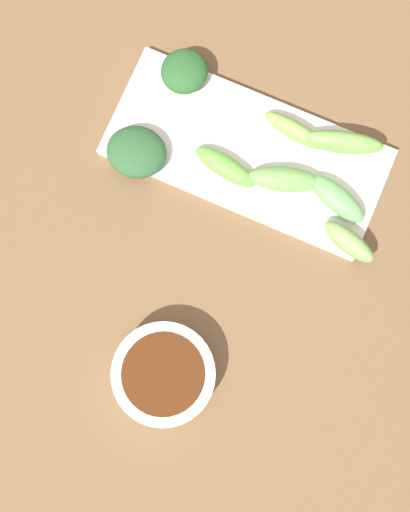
{
  "coord_description": "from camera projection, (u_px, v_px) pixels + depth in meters",
  "views": [
    {
      "loc": [
        -0.09,
        -0.03,
        0.7
      ],
      "look_at": [
        -0.01,
        0.01,
        0.05
      ],
      "focal_mm": 42.7,
      "sensor_mm": 36.0,
      "label": 1
    }
  ],
  "objects": [
    {
      "name": "broccoli_stalk_7",
      "position": [
        349.0,
        242.0,
        0.66
      ],
      "size": [
        0.04,
        0.07,
        0.03
      ],
      "primitive_type": "ellipsoid",
      "rotation": [
        0.0,
        0.0,
        -0.28
      ],
      "color": "#79A255",
      "rests_on": "serving_plate"
    },
    {
      "name": "sauce_bowl",
      "position": [
        160.0,
        372.0,
        0.65
      ],
      "size": [
        0.11,
        0.11,
        0.03
      ],
      "color": "white",
      "rests_on": "tabletop"
    },
    {
      "name": "broccoli_stalk_2",
      "position": [
        284.0,
        179.0,
        0.67
      ],
      "size": [
        0.05,
        0.08,
        0.03
      ],
      "primitive_type": "ellipsoid",
      "rotation": [
        0.0,
        0.0,
        0.31
      ],
      "color": "#68A04E",
      "rests_on": "serving_plate"
    },
    {
      "name": "broccoli_leafy_5",
      "position": [
        184.0,
        71.0,
        0.69
      ],
      "size": [
        0.06,
        0.06,
        0.03
      ],
      "primitive_type": "ellipsoid",
      "rotation": [
        0.0,
        0.0,
        -0.04
      ],
      "color": "#265526",
      "rests_on": "serving_plate"
    },
    {
      "name": "broccoli_stalk_3",
      "position": [
        295.0,
        131.0,
        0.68
      ],
      "size": [
        0.03,
        0.08,
        0.02
      ],
      "primitive_type": "ellipsoid",
      "rotation": [
        0.0,
        0.0,
        -0.14
      ],
      "color": "#79A747",
      "rests_on": "serving_plate"
    },
    {
      "name": "serving_plate",
      "position": [
        247.0,
        152.0,
        0.7
      ],
      "size": [
        0.14,
        0.32,
        0.01
      ],
      "primitive_type": "cube",
      "color": "silver",
      "rests_on": "tabletop"
    },
    {
      "name": "broccoli_leafy_6",
      "position": [
        136.0,
        152.0,
        0.68
      ],
      "size": [
        0.07,
        0.07,
        0.03
      ],
      "primitive_type": "ellipsoid",
      "rotation": [
        0.0,
        0.0,
        0.11
      ],
      "color": "#2A542E",
      "rests_on": "serving_plate"
    },
    {
      "name": "tabletop",
      "position": [
        215.0,
        259.0,
        0.7
      ],
      "size": [
        2.1,
        2.1,
        0.02
      ],
      "primitive_type": "cube",
      "color": "brown",
      "rests_on": "ground"
    },
    {
      "name": "broccoli_stalk_4",
      "position": [
        343.0,
        142.0,
        0.68
      ],
      "size": [
        0.05,
        0.09,
        0.03
      ],
      "primitive_type": "ellipsoid",
      "rotation": [
        0.0,
        0.0,
        0.27
      ],
      "color": "#6FAE4B",
      "rests_on": "serving_plate"
    },
    {
      "name": "broccoli_stalk_0",
      "position": [
        337.0,
        199.0,
        0.67
      ],
      "size": [
        0.05,
        0.08,
        0.02
      ],
      "primitive_type": "ellipsoid",
      "rotation": [
        0.0,
        0.0,
        -0.32
      ],
      "color": "#65A85A",
      "rests_on": "serving_plate"
    },
    {
      "name": "broccoli_stalk_1",
      "position": [
        225.0,
        167.0,
        0.68
      ],
      "size": [
        0.04,
        0.08,
        0.02
      ],
      "primitive_type": "ellipsoid",
      "rotation": [
        0.0,
        0.0,
        -0.17
      ],
      "color": "#60A43E",
      "rests_on": "serving_plate"
    }
  ]
}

